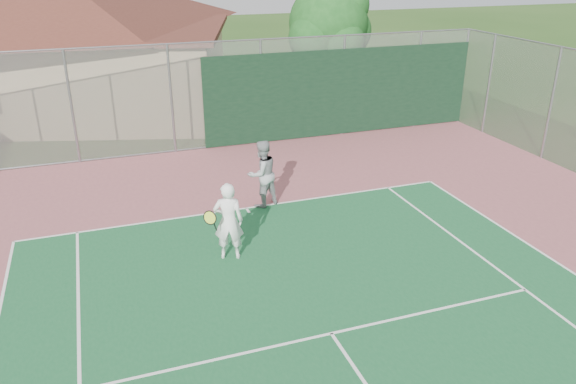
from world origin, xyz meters
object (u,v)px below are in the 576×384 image
object	(u,v)px
clubhouse	(52,33)
tree	(330,25)
player_white_front	(228,222)
player_grey_back	(262,174)

from	to	relation	value
clubhouse	tree	world-z (taller)	clubhouse
clubhouse	tree	distance (m)	11.09
player_white_front	clubhouse	bearing A→B (deg)	-59.43
tree	player_white_front	distance (m)	13.15
clubhouse	tree	bearing A→B (deg)	-2.39
tree	player_grey_back	xyz separation A→B (m)	(-5.49, -8.49, -2.54)
player_white_front	player_grey_back	world-z (taller)	player_grey_back
tree	player_grey_back	distance (m)	10.42
tree	player_white_front	size ratio (longest dim) A/B	3.02
clubhouse	player_white_front	size ratio (longest dim) A/B	9.49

